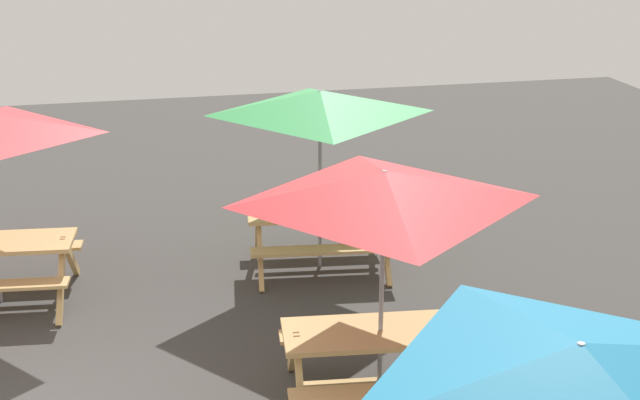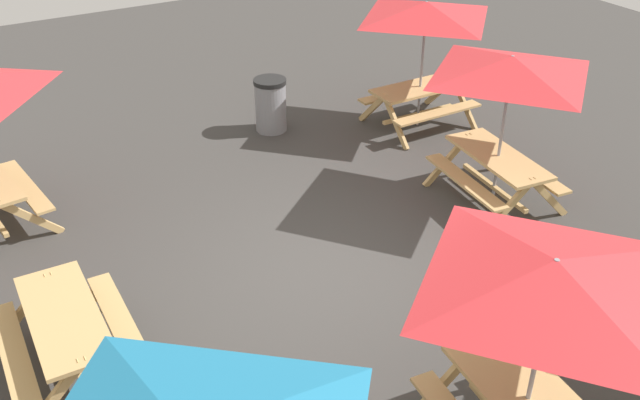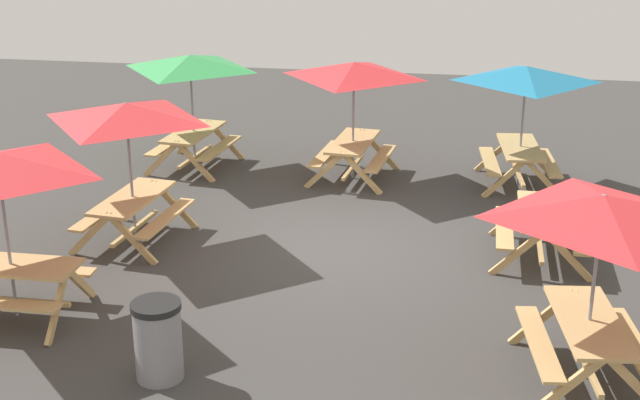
{
  "view_description": "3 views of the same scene",
  "coord_description": "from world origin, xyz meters",
  "px_view_note": "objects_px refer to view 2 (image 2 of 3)",
  "views": [
    {
      "loc": [
        -1.27,
        7.03,
        4.61
      ],
      "look_at": [
        -3.56,
        -3.25,
        0.9
      ],
      "focal_mm": 50.0,
      "sensor_mm": 36.0,
      "label": 1
    },
    {
      "loc": [
        -6.44,
        3.95,
        5.62
      ],
      "look_at": [
        0.36,
        -0.01,
        0.9
      ],
      "focal_mm": 40.0,
      "sensor_mm": 36.0,
      "label": 2
    },
    {
      "loc": [
        13.03,
        2.15,
        5.61
      ],
      "look_at": [
        0.36,
        -0.01,
        0.9
      ],
      "focal_mm": 50.0,
      "sensor_mm": 36.0,
      "label": 3
    }
  ],
  "objects_px": {
    "picnic_table_1": "(425,20)",
    "picnic_table_2": "(510,77)",
    "picnic_table_5": "(67,329)",
    "picnic_table_3": "(550,291)",
    "trash_bin_gray": "(271,105)"
  },
  "relations": [
    {
      "from": "picnic_table_1",
      "to": "picnic_table_5",
      "type": "bearing_deg",
      "value": 23.95
    },
    {
      "from": "picnic_table_3",
      "to": "trash_bin_gray",
      "type": "xyz_separation_m",
      "value": [
        7.69,
        -1.26,
        -1.49
      ]
    },
    {
      "from": "picnic_table_5",
      "to": "picnic_table_1",
      "type": "bearing_deg",
      "value": -64.98
    },
    {
      "from": "picnic_table_3",
      "to": "trash_bin_gray",
      "type": "relative_size",
      "value": 2.38
    },
    {
      "from": "picnic_table_2",
      "to": "picnic_table_5",
      "type": "xyz_separation_m",
      "value": [
        -0.44,
        6.43,
        -1.43
      ]
    },
    {
      "from": "picnic_table_3",
      "to": "picnic_table_5",
      "type": "bearing_deg",
      "value": 51.55
    },
    {
      "from": "picnic_table_2",
      "to": "picnic_table_3",
      "type": "height_order",
      "value": "same"
    },
    {
      "from": "picnic_table_1",
      "to": "picnic_table_3",
      "type": "relative_size",
      "value": 1.0
    },
    {
      "from": "picnic_table_2",
      "to": "picnic_table_3",
      "type": "xyz_separation_m",
      "value": [
        -3.74,
        3.06,
        0.0
      ]
    },
    {
      "from": "picnic_table_1",
      "to": "picnic_table_5",
      "type": "distance_m",
      "value": 7.89
    },
    {
      "from": "trash_bin_gray",
      "to": "picnic_table_2",
      "type": "bearing_deg",
      "value": -155.51
    },
    {
      "from": "picnic_table_1",
      "to": "picnic_table_2",
      "type": "xyz_separation_m",
      "value": [
        -2.76,
        0.64,
        0.0
      ]
    },
    {
      "from": "picnic_table_3",
      "to": "picnic_table_5",
      "type": "distance_m",
      "value": 4.93
    },
    {
      "from": "picnic_table_1",
      "to": "trash_bin_gray",
      "type": "relative_size",
      "value": 2.38
    },
    {
      "from": "trash_bin_gray",
      "to": "picnic_table_3",
      "type": "bearing_deg",
      "value": 170.67
    }
  ]
}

